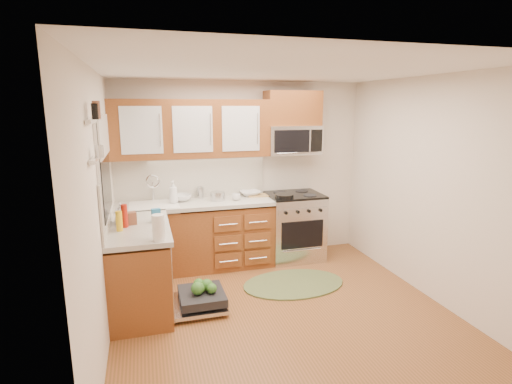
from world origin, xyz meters
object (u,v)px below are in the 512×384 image
object	(u,v)px
skillet	(284,196)
paper_towel_roll	(158,228)
sink	(155,214)
bowl_b	(181,198)
range	(294,226)
microwave	(293,140)
stock_pot	(218,196)
cup	(236,197)
dishwasher	(198,300)
rug	(294,284)
upper_cabinets	(191,129)
cutting_board	(258,195)
bowl_a	(250,193)

from	to	relation	value
skillet	paper_towel_roll	bearing A→B (deg)	-143.43
sink	bowl_b	xyz separation A→B (m)	(0.36, 0.13, 0.17)
range	bowl_b	xyz separation A→B (m)	(-1.57, 0.12, 0.49)
microwave	bowl_b	distance (m)	1.73
stock_pot	range	bearing A→B (deg)	-0.19
microwave	bowl_b	world-z (taller)	microwave
stock_pot	cup	xyz separation A→B (m)	(0.24, -0.05, -0.01)
skillet	paper_towel_roll	xyz separation A→B (m)	(-1.71, -1.27, 0.08)
dishwasher	stock_pot	world-z (taller)	stock_pot
rug	paper_towel_roll	world-z (taller)	paper_towel_roll
upper_cabinets	cutting_board	distance (m)	1.30
range	dishwasher	xyz separation A→B (m)	(-1.54, -1.13, -0.38)
sink	stock_pot	xyz separation A→B (m)	(0.83, 0.01, 0.18)
bowl_a	upper_cabinets	bearing A→B (deg)	-178.21
upper_cabinets	bowl_a	distance (m)	1.22
paper_towel_roll	upper_cabinets	bearing A→B (deg)	71.78
range	cup	bearing A→B (deg)	-176.77
rug	skillet	distance (m)	1.18
microwave	sink	size ratio (longest dim) A/B	1.23
sink	paper_towel_roll	bearing A→B (deg)	-90.00
rug	bowl_b	bearing A→B (deg)	142.04
cutting_board	bowl_a	xyz separation A→B (m)	(-0.11, 0.05, 0.02)
skillet	bowl_b	xyz separation A→B (m)	(-1.35, 0.30, -0.01)
bowl_a	cutting_board	bearing A→B (deg)	-25.40
rug	bowl_a	bearing A→B (deg)	105.36
dishwasher	stock_pot	size ratio (longest dim) A/B	3.58
skillet	cutting_board	world-z (taller)	skillet
rug	sink	bearing A→B (deg)	152.28
paper_towel_roll	rug	bearing A→B (deg)	20.36
cutting_board	paper_towel_roll	xyz separation A→B (m)	(-1.43, -1.57, 0.12)
sink	bowl_a	size ratio (longest dim) A/B	2.21
paper_towel_roll	bowl_b	distance (m)	1.61
upper_cabinets	cup	world-z (taller)	upper_cabinets
stock_pot	bowl_b	bearing A→B (deg)	166.37
upper_cabinets	sink	bearing A→B (deg)	-163.55
skillet	paper_towel_roll	size ratio (longest dim) A/B	1.02
bowl_b	cup	xyz separation A→B (m)	(0.71, -0.17, 0.00)
sink	skillet	distance (m)	1.73
range	cutting_board	size ratio (longest dim) A/B	3.30
microwave	cup	bearing A→B (deg)	-168.90
upper_cabinets	cutting_board	world-z (taller)	upper_cabinets
skillet	cutting_board	bearing A→B (deg)	132.80
rug	paper_towel_roll	size ratio (longest dim) A/B	5.08
paper_towel_roll	bowl_b	size ratio (longest dim) A/B	0.93
cutting_board	cup	bearing A→B (deg)	-154.87
cup	rug	bearing A→B (deg)	-56.38
stock_pot	cup	size ratio (longest dim) A/B	1.71
rug	bowl_b	world-z (taller)	bowl_b
upper_cabinets	microwave	size ratio (longest dim) A/B	2.70
rug	stock_pot	world-z (taller)	stock_pot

